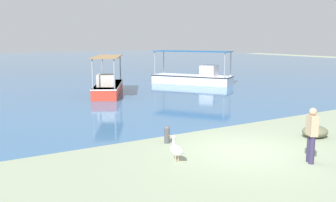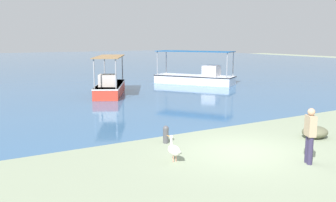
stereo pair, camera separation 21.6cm
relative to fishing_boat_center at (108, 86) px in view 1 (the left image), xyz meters
name	(u,v)px [view 1 (the left image)]	position (x,y,z in m)	size (l,w,h in m)	color
ground	(243,151)	(-0.87, -13.99, -0.59)	(120.00, 120.00, 0.00)	gray
harbor_water	(11,65)	(-0.87, 34.01, -0.59)	(110.00, 90.00, 0.00)	#37618F
fishing_boat_center	(108,86)	(0.00, 0.00, 0.00)	(3.92, 5.51, 2.54)	red
fishing_boat_far_left	(194,77)	(8.37, 2.09, 0.01)	(5.30, 6.50, 2.68)	white
pelican	(176,150)	(-3.36, -13.75, -0.22)	(0.30, 0.80, 0.80)	#E0997A
mooring_bollard	(167,134)	(-2.55, -11.85, -0.25)	(0.21, 0.21, 0.64)	#47474C
fisherman_standing	(312,134)	(0.05, -15.93, 0.32)	(0.38, 0.46, 1.69)	#322C4B
net_pile	(315,132)	(2.67, -14.07, -0.37)	(1.03, 0.88, 0.44)	#606148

